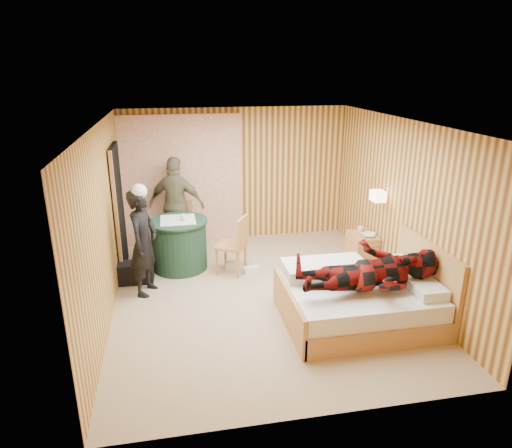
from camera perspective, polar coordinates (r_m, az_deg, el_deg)
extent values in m
cube|color=tan|center=(6.79, 0.71, -8.95)|extent=(4.20, 5.00, 0.01)
cube|color=silver|center=(6.03, 0.81, 12.51)|extent=(4.20, 5.00, 0.01)
cube|color=#EABD59|center=(8.68, -2.54, 6.15)|extent=(4.20, 0.02, 2.50)
cube|color=#EABD59|center=(6.25, -18.47, -0.03)|extent=(0.02, 5.00, 2.50)
cube|color=#EABD59|center=(7.01, 17.85, 2.07)|extent=(0.02, 5.00, 2.50)
cube|color=beige|center=(8.54, -9.15, 5.36)|extent=(2.20, 0.08, 2.40)
cube|color=black|center=(7.64, -16.76, 1.78)|extent=(0.06, 0.90, 2.05)
cylinder|color=gold|center=(7.33, 15.57, 3.43)|extent=(0.18, 0.04, 0.04)
cube|color=beige|center=(7.30, 15.00, 3.41)|extent=(0.18, 0.24, 0.16)
cube|color=tan|center=(6.26, 12.51, -10.57)|extent=(1.87, 1.49, 0.28)
cube|color=white|center=(6.14, 12.68, -8.48)|extent=(1.81, 1.44, 0.23)
cube|color=tan|center=(5.92, 4.10, -10.61)|extent=(0.06, 1.49, 0.52)
cube|color=tan|center=(6.51, 20.59, -6.50)|extent=(0.06, 1.49, 1.03)
cube|color=silver|center=(6.10, 20.47, -7.57)|extent=(0.35, 0.51, 0.13)
cube|color=silver|center=(6.65, 17.40, -4.96)|extent=(0.35, 0.51, 0.13)
cube|color=white|center=(6.29, 8.57, -5.48)|extent=(1.12, 0.56, 0.17)
cube|color=tan|center=(7.89, 13.08, -3.13)|extent=(0.40, 0.55, 0.55)
cube|color=tan|center=(7.83, 13.18, -1.96)|extent=(0.42, 0.57, 0.03)
cylinder|color=#1D3F2C|center=(7.62, -9.56, -2.61)|extent=(0.89, 0.89, 0.81)
cylinder|color=#1D3F2C|center=(7.48, -9.73, 0.33)|extent=(0.96, 0.96, 0.03)
cube|color=silver|center=(7.47, -9.74, 0.51)|extent=(0.69, 0.69, 0.01)
cube|color=tan|center=(8.24, -9.71, -0.63)|extent=(0.55, 0.55, 0.05)
cube|color=tan|center=(8.32, -9.31, 1.42)|extent=(0.40, 0.21, 0.46)
cylinder|color=tan|center=(8.24, -11.16, -2.47)|extent=(0.04, 0.04, 0.43)
cylinder|color=tan|center=(8.40, -8.11, -1.85)|extent=(0.04, 0.04, 0.43)
cube|color=tan|center=(7.34, -3.11, -2.72)|extent=(0.59, 0.59, 0.05)
cube|color=tan|center=(7.18, -1.69, -0.99)|extent=(0.25, 0.40, 0.48)
cylinder|color=tan|center=(7.65, -3.83, -3.79)|extent=(0.04, 0.04, 0.45)
cylinder|color=tan|center=(7.23, -2.28, -5.18)|extent=(0.04, 0.04, 0.45)
cube|color=black|center=(7.38, -14.90, -5.86)|extent=(0.57, 0.32, 0.32)
cube|color=silver|center=(7.47, -0.62, -5.74)|extent=(0.26, 0.15, 0.11)
cube|color=silver|center=(7.63, -2.76, -5.12)|extent=(0.29, 0.12, 0.13)
imported|color=black|center=(6.76, -13.90, -2.28)|extent=(0.56, 0.68, 1.58)
imported|color=#6B6847|center=(8.24, -9.90, 2.38)|extent=(1.09, 0.74, 1.72)
imported|color=#660C09|center=(5.77, 14.30, -4.48)|extent=(0.86, 0.67, 1.77)
imported|color=silver|center=(7.75, 13.38, -1.33)|extent=(0.19, 0.24, 0.02)
imported|color=silver|center=(7.74, 13.40, -1.19)|extent=(0.26, 0.28, 0.02)
imported|color=silver|center=(7.89, 12.89, -0.64)|extent=(0.10, 0.10, 0.09)
imported|color=silver|center=(7.41, -8.98, 0.84)|extent=(0.15, 0.15, 0.10)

